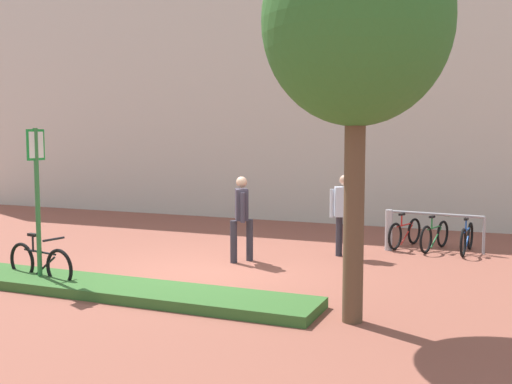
{
  "coord_description": "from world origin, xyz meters",
  "views": [
    {
      "loc": [
        5.09,
        -10.16,
        2.59
      ],
      "look_at": [
        0.18,
        1.8,
        1.34
      ],
      "focal_mm": 43.12,
      "sensor_mm": 36.0,
      "label": 1
    }
  ],
  "objects_px": {
    "bike_rack_cluster": "(435,234)",
    "bollard_steel": "(389,230)",
    "parking_sign_post": "(37,184)",
    "person_casual_tan": "(344,210)",
    "tree_sidewalk": "(357,23)",
    "person_suited_dark": "(242,213)",
    "bike_at_sign": "(40,263)"
  },
  "relations": [
    {
      "from": "person_casual_tan",
      "to": "person_suited_dark",
      "type": "distance_m",
      "value": 2.18
    },
    {
      "from": "bike_rack_cluster",
      "to": "bollard_steel",
      "type": "distance_m",
      "value": 1.03
    },
    {
      "from": "parking_sign_post",
      "to": "tree_sidewalk",
      "type": "bearing_deg",
      "value": 0.11
    },
    {
      "from": "bollard_steel",
      "to": "person_suited_dark",
      "type": "bearing_deg",
      "value": -136.94
    },
    {
      "from": "bike_at_sign",
      "to": "bike_rack_cluster",
      "type": "xyz_separation_m",
      "value": [
        5.94,
        5.72,
        -0.0
      ]
    },
    {
      "from": "bike_rack_cluster",
      "to": "person_casual_tan",
      "type": "distance_m",
      "value": 2.34
    },
    {
      "from": "bike_at_sign",
      "to": "person_casual_tan",
      "type": "relative_size",
      "value": 0.96
    },
    {
      "from": "parking_sign_post",
      "to": "person_suited_dark",
      "type": "relative_size",
      "value": 1.55
    },
    {
      "from": "bike_at_sign",
      "to": "bollard_steel",
      "type": "bearing_deg",
      "value": 46.69
    },
    {
      "from": "bike_at_sign",
      "to": "person_suited_dark",
      "type": "bearing_deg",
      "value": 49.92
    },
    {
      "from": "person_casual_tan",
      "to": "person_suited_dark",
      "type": "relative_size",
      "value": 1.0
    },
    {
      "from": "bollard_steel",
      "to": "person_suited_dark",
      "type": "xyz_separation_m",
      "value": [
        -2.51,
        -2.35,
        0.53
      ]
    },
    {
      "from": "bike_at_sign",
      "to": "bike_rack_cluster",
      "type": "relative_size",
      "value": 0.79
    },
    {
      "from": "tree_sidewalk",
      "to": "bike_rack_cluster",
      "type": "distance_m",
      "value": 6.88
    },
    {
      "from": "bike_at_sign",
      "to": "person_suited_dark",
      "type": "height_order",
      "value": "person_suited_dark"
    },
    {
      "from": "tree_sidewalk",
      "to": "bollard_steel",
      "type": "xyz_separation_m",
      "value": [
        -0.48,
        5.38,
        -3.57
      ]
    },
    {
      "from": "tree_sidewalk",
      "to": "person_suited_dark",
      "type": "height_order",
      "value": "tree_sidewalk"
    },
    {
      "from": "bike_rack_cluster",
      "to": "bollard_steel",
      "type": "height_order",
      "value": "bollard_steel"
    },
    {
      "from": "bollard_steel",
      "to": "bike_at_sign",
      "type": "bearing_deg",
      "value": -133.31
    },
    {
      "from": "bike_at_sign",
      "to": "parking_sign_post",
      "type": "bearing_deg",
      "value": -52.89
    },
    {
      "from": "tree_sidewalk",
      "to": "bollard_steel",
      "type": "height_order",
      "value": "tree_sidewalk"
    },
    {
      "from": "parking_sign_post",
      "to": "bike_at_sign",
      "type": "xyz_separation_m",
      "value": [
        -0.07,
        0.09,
        -1.38
      ]
    },
    {
      "from": "tree_sidewalk",
      "to": "person_suited_dark",
      "type": "bearing_deg",
      "value": 134.56
    },
    {
      "from": "person_casual_tan",
      "to": "person_suited_dark",
      "type": "xyz_separation_m",
      "value": [
        -1.78,
        -1.26,
        0.0
      ]
    },
    {
      "from": "tree_sidewalk",
      "to": "bike_at_sign",
      "type": "xyz_separation_m",
      "value": [
        -5.48,
        0.08,
        -3.67
      ]
    },
    {
      "from": "bike_rack_cluster",
      "to": "bike_at_sign",
      "type": "bearing_deg",
      "value": -136.11
    },
    {
      "from": "bike_rack_cluster",
      "to": "person_suited_dark",
      "type": "distance_m",
      "value": 4.47
    },
    {
      "from": "tree_sidewalk",
      "to": "person_suited_dark",
      "type": "distance_m",
      "value": 5.23
    },
    {
      "from": "tree_sidewalk",
      "to": "parking_sign_post",
      "type": "relative_size",
      "value": 2.04
    },
    {
      "from": "tree_sidewalk",
      "to": "bollard_steel",
      "type": "distance_m",
      "value": 6.48
    },
    {
      "from": "tree_sidewalk",
      "to": "parking_sign_post",
      "type": "bearing_deg",
      "value": -179.89
    },
    {
      "from": "parking_sign_post",
      "to": "person_casual_tan",
      "type": "distance_m",
      "value": 6.06
    }
  ]
}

